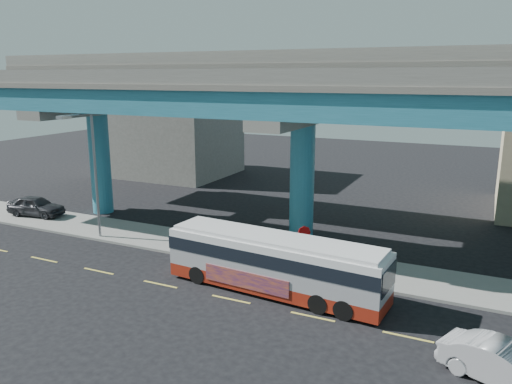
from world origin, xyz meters
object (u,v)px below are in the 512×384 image
at_px(street_lamp, 88,158).
at_px(parked_car, 36,206).
at_px(transit_bus, 275,262).
at_px(stop_sign, 304,239).
at_px(sedan, 505,365).

bearing_deg(street_lamp, parked_car, 163.20).
bearing_deg(transit_bus, stop_sign, 85.89).
bearing_deg(transit_bus, street_lamp, 175.73).
distance_m(parked_car, street_lamp, 9.07).
relative_size(sedan, stop_sign, 1.87).
bearing_deg(parked_car, sedan, -112.00).
relative_size(transit_bus, parked_car, 2.50).
relative_size(parked_car, street_lamp, 0.56).
xyz_separation_m(sedan, street_lamp, (-23.18, 5.55, 4.61)).
height_order(street_lamp, stop_sign, street_lamp).
distance_m(transit_bus, sedan, 10.53).
height_order(transit_bus, stop_sign, transit_bus).
distance_m(sedan, stop_sign, 11.44).
bearing_deg(parked_car, transit_bus, -109.52).
relative_size(transit_bus, stop_sign, 4.56).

